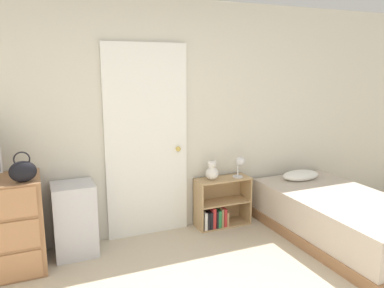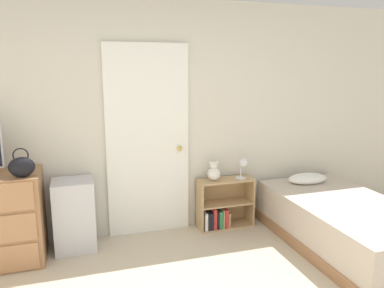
{
  "view_description": "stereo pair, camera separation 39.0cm",
  "coord_description": "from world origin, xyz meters",
  "px_view_note": "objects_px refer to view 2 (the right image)",
  "views": [
    {
      "loc": [
        -1.13,
        -1.62,
        1.84
      ],
      "look_at": [
        0.4,
        1.97,
        1.03
      ],
      "focal_mm": 35.0,
      "sensor_mm": 36.0,
      "label": 1
    },
    {
      "loc": [
        -0.76,
        -1.76,
        1.84
      ],
      "look_at": [
        0.4,
        1.97,
        1.03
      ],
      "focal_mm": 35.0,
      "sensor_mm": 36.0,
      "label": 2
    }
  ],
  "objects_px": {
    "storage_bin": "(74,215)",
    "bookshelf": "(221,208)",
    "bed": "(345,224)",
    "desk_lamp": "(243,164)",
    "handbag": "(22,167)",
    "teddy_bear": "(214,172)"
  },
  "relations": [
    {
      "from": "storage_bin",
      "to": "desk_lamp",
      "type": "distance_m",
      "value": 1.91
    },
    {
      "from": "storage_bin",
      "to": "teddy_bear",
      "type": "distance_m",
      "value": 1.56
    },
    {
      "from": "storage_bin",
      "to": "bookshelf",
      "type": "xyz_separation_m",
      "value": [
        1.62,
        0.06,
        -0.14
      ]
    },
    {
      "from": "bed",
      "to": "storage_bin",
      "type": "bearing_deg",
      "value": 163.81
    },
    {
      "from": "storage_bin",
      "to": "bed",
      "type": "height_order",
      "value": "storage_bin"
    },
    {
      "from": "storage_bin",
      "to": "teddy_bear",
      "type": "xyz_separation_m",
      "value": [
        1.53,
        0.05,
        0.31
      ]
    },
    {
      "from": "handbag",
      "to": "bookshelf",
      "type": "height_order",
      "value": "handbag"
    },
    {
      "from": "handbag",
      "to": "teddy_bear",
      "type": "bearing_deg",
      "value": 8.98
    },
    {
      "from": "handbag",
      "to": "desk_lamp",
      "type": "xyz_separation_m",
      "value": [
        2.29,
        0.27,
        -0.23
      ]
    },
    {
      "from": "bookshelf",
      "to": "bed",
      "type": "xyz_separation_m",
      "value": [
        1.05,
        -0.83,
        0.02
      ]
    },
    {
      "from": "storage_bin",
      "to": "bed",
      "type": "relative_size",
      "value": 0.37
    },
    {
      "from": "storage_bin",
      "to": "desk_lamp",
      "type": "height_order",
      "value": "desk_lamp"
    },
    {
      "from": "handbag",
      "to": "bookshelf",
      "type": "xyz_separation_m",
      "value": [
        2.04,
        0.31,
        -0.74
      ]
    },
    {
      "from": "bookshelf",
      "to": "desk_lamp",
      "type": "bearing_deg",
      "value": -9.93
    },
    {
      "from": "bookshelf",
      "to": "desk_lamp",
      "type": "relative_size",
      "value": 2.6
    },
    {
      "from": "storage_bin",
      "to": "bed",
      "type": "distance_m",
      "value": 2.79
    },
    {
      "from": "storage_bin",
      "to": "bed",
      "type": "xyz_separation_m",
      "value": [
        2.68,
        -0.78,
        -0.12
      ]
    },
    {
      "from": "handbag",
      "to": "teddy_bear",
      "type": "xyz_separation_m",
      "value": [
        1.94,
        0.31,
        -0.3
      ]
    },
    {
      "from": "desk_lamp",
      "to": "teddy_bear",
      "type": "bearing_deg",
      "value": 173.34
    },
    {
      "from": "handbag",
      "to": "bed",
      "type": "xyz_separation_m",
      "value": [
        3.09,
        -0.52,
        -0.73
      ]
    },
    {
      "from": "storage_bin",
      "to": "bed",
      "type": "bearing_deg",
      "value": -16.19
    },
    {
      "from": "storage_bin",
      "to": "desk_lamp",
      "type": "bearing_deg",
      "value": 0.44
    }
  ]
}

